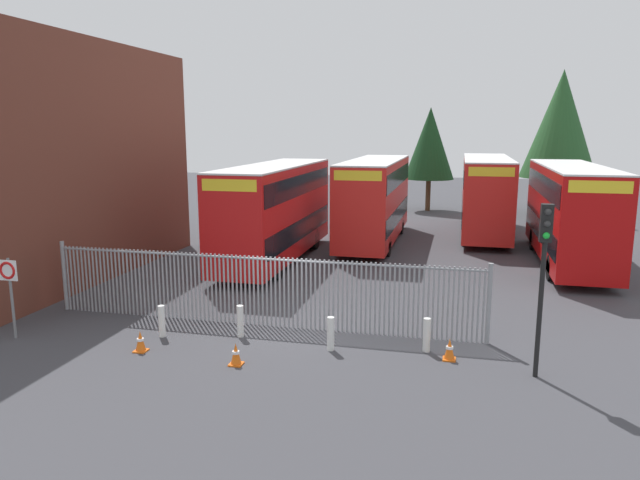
{
  "coord_description": "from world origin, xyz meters",
  "views": [
    {
      "loc": [
        4.93,
        -16.51,
        6.05
      ],
      "look_at": [
        0.0,
        4.0,
        2.0
      ],
      "focal_mm": 32.84,
      "sensor_mm": 36.0,
      "label": 1
    }
  ],
  "objects_px": {
    "double_decker_bus_behind_fence_left": "(570,211)",
    "traffic_cone_by_gate": "(140,341)",
    "bollard_center_front": "(240,321)",
    "traffic_cone_mid_forecourt": "(236,354)",
    "double_decker_bus_behind_fence_right": "(375,198)",
    "bollard_near_right": "(331,334)",
    "double_decker_bus_near_gate": "(275,209)",
    "bollard_far_right": "(427,335)",
    "traffic_cone_near_kerb": "(450,349)",
    "bollard_near_left": "(162,321)",
    "speed_limit_sign_post": "(9,280)",
    "double_decker_bus_far_back": "(486,193)",
    "traffic_light_kerbside": "(544,259)"
  },
  "relations": [
    {
      "from": "double_decker_bus_behind_fence_left",
      "to": "traffic_cone_by_gate",
      "type": "bearing_deg",
      "value": -133.04
    },
    {
      "from": "bollard_center_front",
      "to": "traffic_cone_mid_forecourt",
      "type": "distance_m",
      "value": 2.1
    },
    {
      "from": "double_decker_bus_behind_fence_right",
      "to": "bollard_near_right",
      "type": "distance_m",
      "value": 15.85
    },
    {
      "from": "double_decker_bus_near_gate",
      "to": "traffic_cone_mid_forecourt",
      "type": "height_order",
      "value": "double_decker_bus_near_gate"
    },
    {
      "from": "bollard_far_right",
      "to": "traffic_cone_near_kerb",
      "type": "height_order",
      "value": "bollard_far_right"
    },
    {
      "from": "bollard_near_left",
      "to": "bollard_near_right",
      "type": "distance_m",
      "value": 5.05
    },
    {
      "from": "double_decker_bus_behind_fence_right",
      "to": "double_decker_bus_behind_fence_left",
      "type": "bearing_deg",
      "value": -17.53
    },
    {
      "from": "bollard_near_left",
      "to": "speed_limit_sign_post",
      "type": "height_order",
      "value": "speed_limit_sign_post"
    },
    {
      "from": "bollard_center_front",
      "to": "bollard_near_right",
      "type": "distance_m",
      "value": 2.84
    },
    {
      "from": "bollard_far_right",
      "to": "traffic_cone_by_gate",
      "type": "height_order",
      "value": "bollard_far_right"
    },
    {
      "from": "double_decker_bus_near_gate",
      "to": "speed_limit_sign_post",
      "type": "bearing_deg",
      "value": -110.4
    },
    {
      "from": "bollard_near_right",
      "to": "double_decker_bus_far_back",
      "type": "bearing_deg",
      "value": 76.38
    },
    {
      "from": "bollard_center_front",
      "to": "speed_limit_sign_post",
      "type": "distance_m",
      "value": 6.71
    },
    {
      "from": "bollard_near_left",
      "to": "traffic_cone_near_kerb",
      "type": "relative_size",
      "value": 1.61
    },
    {
      "from": "double_decker_bus_behind_fence_right",
      "to": "traffic_cone_mid_forecourt",
      "type": "relative_size",
      "value": 18.32
    },
    {
      "from": "double_decker_bus_behind_fence_right",
      "to": "bollard_near_left",
      "type": "xyz_separation_m",
      "value": [
        -3.97,
        -15.82,
        -1.95
      ]
    },
    {
      "from": "double_decker_bus_near_gate",
      "to": "double_decker_bus_far_back",
      "type": "height_order",
      "value": "same"
    },
    {
      "from": "double_decker_bus_behind_fence_left",
      "to": "traffic_light_kerbside",
      "type": "relative_size",
      "value": 2.51
    },
    {
      "from": "traffic_cone_near_kerb",
      "to": "double_decker_bus_behind_fence_right",
      "type": "bearing_deg",
      "value": 105.37
    },
    {
      "from": "double_decker_bus_behind_fence_right",
      "to": "speed_limit_sign_post",
      "type": "relative_size",
      "value": 4.5
    },
    {
      "from": "traffic_light_kerbside",
      "to": "double_decker_bus_behind_fence_left",
      "type": "bearing_deg",
      "value": 78.09
    },
    {
      "from": "double_decker_bus_behind_fence_right",
      "to": "double_decker_bus_far_back",
      "type": "relative_size",
      "value": 1.0
    },
    {
      "from": "double_decker_bus_behind_fence_left",
      "to": "double_decker_bus_far_back",
      "type": "distance_m",
      "value": 7.46
    },
    {
      "from": "bollard_far_right",
      "to": "speed_limit_sign_post",
      "type": "height_order",
      "value": "speed_limit_sign_post"
    },
    {
      "from": "double_decker_bus_far_back",
      "to": "traffic_cone_mid_forecourt",
      "type": "bearing_deg",
      "value": -108.12
    },
    {
      "from": "double_decker_bus_near_gate",
      "to": "speed_limit_sign_post",
      "type": "height_order",
      "value": "double_decker_bus_near_gate"
    },
    {
      "from": "bollard_far_right",
      "to": "bollard_near_left",
      "type": "bearing_deg",
      "value": -175.18
    },
    {
      "from": "bollard_far_right",
      "to": "bollard_near_right",
      "type": "bearing_deg",
      "value": -168.68
    },
    {
      "from": "bollard_center_front",
      "to": "traffic_light_kerbside",
      "type": "xyz_separation_m",
      "value": [
        8.12,
        -0.95,
        2.51
      ]
    },
    {
      "from": "double_decker_bus_behind_fence_left",
      "to": "speed_limit_sign_post",
      "type": "relative_size",
      "value": 4.5
    },
    {
      "from": "bollard_center_front",
      "to": "traffic_cone_near_kerb",
      "type": "distance_m",
      "value": 6.04
    },
    {
      "from": "double_decker_bus_behind_fence_right",
      "to": "bollard_far_right",
      "type": "bearing_deg",
      "value": -76.42
    },
    {
      "from": "traffic_cone_mid_forecourt",
      "to": "speed_limit_sign_post",
      "type": "relative_size",
      "value": 0.25
    },
    {
      "from": "traffic_cone_mid_forecourt",
      "to": "traffic_light_kerbside",
      "type": "distance_m",
      "value": 8.01
    },
    {
      "from": "bollard_near_right",
      "to": "speed_limit_sign_post",
      "type": "bearing_deg",
      "value": -172.11
    },
    {
      "from": "double_decker_bus_behind_fence_right",
      "to": "traffic_cone_by_gate",
      "type": "distance_m",
      "value": 17.6
    },
    {
      "from": "double_decker_bus_behind_fence_left",
      "to": "double_decker_bus_behind_fence_right",
      "type": "relative_size",
      "value": 1.0
    },
    {
      "from": "bollard_center_front",
      "to": "speed_limit_sign_post",
      "type": "xyz_separation_m",
      "value": [
        -6.37,
        -1.69,
        1.3
      ]
    },
    {
      "from": "bollard_near_left",
      "to": "bollard_center_front",
      "type": "relative_size",
      "value": 1.0
    },
    {
      "from": "bollard_near_right",
      "to": "bollard_far_right",
      "type": "xyz_separation_m",
      "value": [
        2.58,
        0.52,
        0.0
      ]
    },
    {
      "from": "bollard_near_left",
      "to": "traffic_cone_by_gate",
      "type": "relative_size",
      "value": 1.61
    },
    {
      "from": "bollard_near_left",
      "to": "traffic_cone_mid_forecourt",
      "type": "height_order",
      "value": "bollard_near_left"
    },
    {
      "from": "double_decker_bus_far_back",
      "to": "traffic_cone_mid_forecourt",
      "type": "xyz_separation_m",
      "value": [
        -6.87,
        -21.0,
        -2.13
      ]
    },
    {
      "from": "double_decker_bus_far_back",
      "to": "traffic_light_kerbside",
      "type": "bearing_deg",
      "value": -88.28
    },
    {
      "from": "traffic_cone_near_kerb",
      "to": "double_decker_bus_behind_fence_left",
      "type": "bearing_deg",
      "value": 68.92
    },
    {
      "from": "bollard_near_left",
      "to": "speed_limit_sign_post",
      "type": "xyz_separation_m",
      "value": [
        -4.13,
        -1.15,
        1.3
      ]
    },
    {
      "from": "double_decker_bus_near_gate",
      "to": "traffic_cone_near_kerb",
      "type": "xyz_separation_m",
      "value": [
        8.09,
        -10.22,
        -2.13
      ]
    },
    {
      "from": "double_decker_bus_near_gate",
      "to": "traffic_cone_near_kerb",
      "type": "distance_m",
      "value": 13.21
    },
    {
      "from": "double_decker_bus_far_back",
      "to": "bollard_near_right",
      "type": "distance_m",
      "value": 20.08
    },
    {
      "from": "double_decker_bus_behind_fence_left",
      "to": "double_decker_bus_far_back",
      "type": "bearing_deg",
      "value": 117.18
    }
  ]
}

